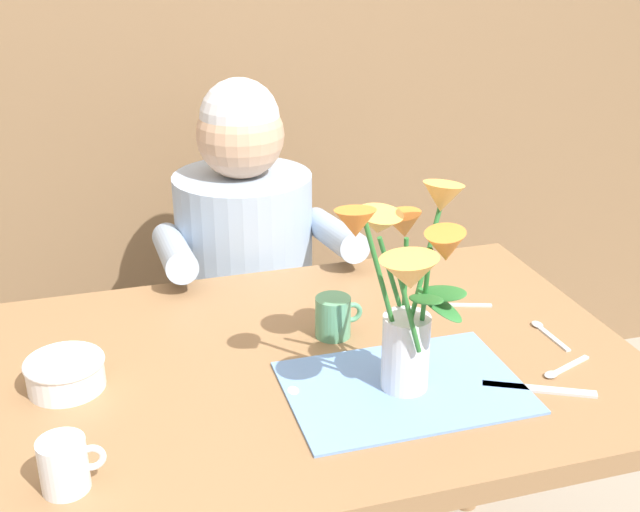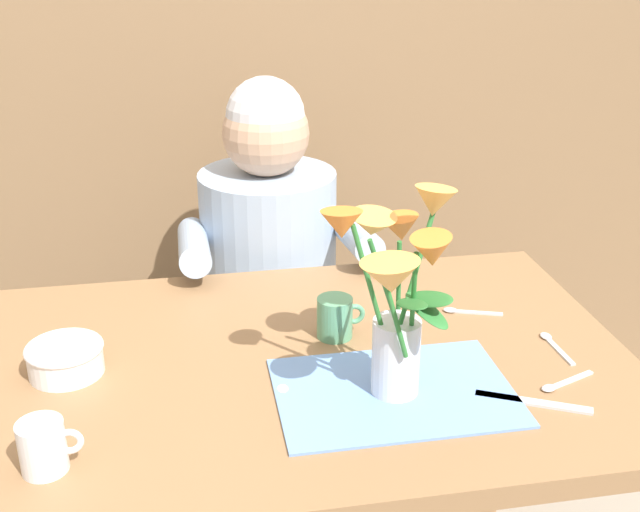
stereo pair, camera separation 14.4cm
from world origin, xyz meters
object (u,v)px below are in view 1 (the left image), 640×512
at_px(ceramic_bowl, 65,372).
at_px(dinner_knife, 539,389).
at_px(seated_person, 247,301).
at_px(flower_vase, 407,284).
at_px(coffee_cup, 65,465).
at_px(tea_cup, 334,317).

relative_size(ceramic_bowl, dinner_knife, 0.72).
relative_size(seated_person, ceramic_bowl, 8.35).
distance_m(flower_vase, coffee_cup, 0.58).
bearing_deg(ceramic_bowl, dinner_knife, -17.24).
bearing_deg(ceramic_bowl, seated_person, 53.80).
height_order(seated_person, flower_vase, seated_person).
xyz_separation_m(flower_vase, ceramic_bowl, (-0.54, 0.18, -0.17)).
height_order(flower_vase, coffee_cup, flower_vase).
bearing_deg(seated_person, coffee_cup, -119.12).
distance_m(ceramic_bowl, dinner_knife, 0.81).
distance_m(dinner_knife, coffee_cup, 0.77).
bearing_deg(tea_cup, seated_person, 96.54).
bearing_deg(flower_vase, dinner_knife, -15.74).
height_order(seated_person, ceramic_bowl, seated_person).
distance_m(seated_person, ceramic_bowl, 0.76).
relative_size(dinner_knife, coffee_cup, 2.04).
bearing_deg(coffee_cup, ceramic_bowl, 89.75).
bearing_deg(dinner_knife, tea_cup, 160.98).
bearing_deg(tea_cup, coffee_cup, -147.40).
bearing_deg(coffee_cup, tea_cup, 32.60).
relative_size(seated_person, dinner_knife, 5.97).
height_order(ceramic_bowl, dinner_knife, ceramic_bowl).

